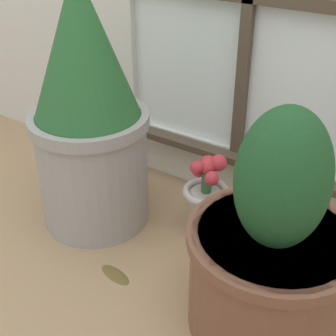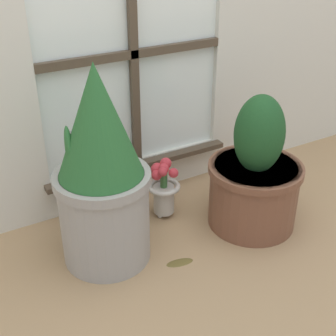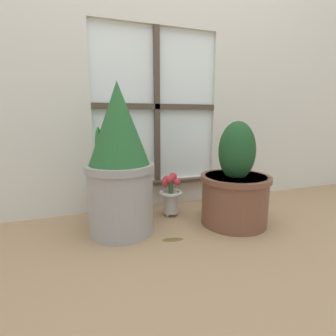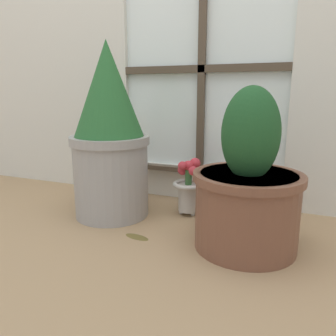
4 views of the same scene
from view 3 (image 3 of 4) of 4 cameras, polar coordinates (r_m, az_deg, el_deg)
ground_plane at (r=1.37m, az=5.80°, el=-15.75°), size 10.00×10.00×0.00m
wall_with_window at (r=1.92m, az=-2.74°, el=31.08°), size 4.40×0.10×2.50m
potted_plant_left at (r=1.38m, az=-10.50°, el=0.92°), size 0.36×0.36×0.79m
potted_plant_right at (r=1.56m, az=14.41°, el=-3.92°), size 0.40×0.40×0.59m
flower_vase at (r=1.65m, az=0.55°, el=-5.68°), size 0.15×0.15×0.27m
fallen_leaf at (r=1.38m, az=1.00°, el=-15.21°), size 0.12×0.06×0.01m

